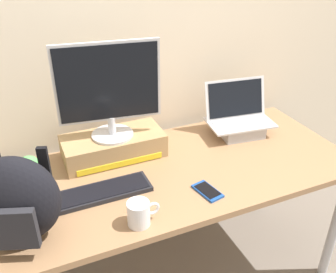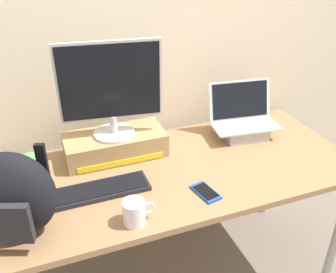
# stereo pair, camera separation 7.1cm
# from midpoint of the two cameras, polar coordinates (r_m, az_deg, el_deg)

# --- Properties ---
(back_wall) EXTENTS (7.00, 0.10, 2.60)m
(back_wall) POSITION_cam_midpoint_polar(r_m,az_deg,el_deg) (1.93, -4.09, 16.43)
(back_wall) COLOR beige
(back_wall) RESTS_ON ground
(desk) EXTENTS (1.78, 0.74, 0.74)m
(desk) POSITION_cam_midpoint_polar(r_m,az_deg,el_deg) (1.78, 1.15, -7.07)
(desk) COLOR #99704C
(desk) RESTS_ON ground
(toner_box_yellow) EXTENTS (0.49, 0.23, 0.12)m
(toner_box_yellow) POSITION_cam_midpoint_polar(r_m,az_deg,el_deg) (1.84, -6.99, -1.23)
(toner_box_yellow) COLOR #A88456
(toner_box_yellow) RESTS_ON desk
(desktop_monitor) EXTENTS (0.47, 0.20, 0.45)m
(desktop_monitor) POSITION_cam_midpoint_polar(r_m,az_deg,el_deg) (1.71, -7.59, 7.26)
(desktop_monitor) COLOR silver
(desktop_monitor) RESTS_ON toner_box_yellow
(open_laptop) EXTENTS (0.37, 0.26, 0.28)m
(open_laptop) POSITION_cam_midpoint_polar(r_m,az_deg,el_deg) (2.06, 12.32, 1.82)
(open_laptop) COLOR #ADADB2
(open_laptop) RESTS_ON desk
(external_keyboard) EXTENTS (0.41, 0.14, 0.02)m
(external_keyboard) POSITION_cam_midpoint_polar(r_m,az_deg,el_deg) (1.62, -8.86, -8.07)
(external_keyboard) COLOR black
(external_keyboard) RESTS_ON desk
(messenger_backpack) EXTENTS (0.35, 0.29, 0.34)m
(messenger_backpack) POSITION_cam_midpoint_polar(r_m,az_deg,el_deg) (1.41, -21.30, -8.48)
(messenger_backpack) COLOR black
(messenger_backpack) RESTS_ON desk
(coffee_mug) EXTENTS (0.13, 0.09, 0.10)m
(coffee_mug) POSITION_cam_midpoint_polar(r_m,az_deg,el_deg) (1.44, -3.68, -11.51)
(coffee_mug) COLOR silver
(coffee_mug) RESTS_ON desk
(cell_phone) EXTENTS (0.10, 0.15, 0.01)m
(cell_phone) POSITION_cam_midpoint_polar(r_m,az_deg,el_deg) (1.61, 7.06, -8.48)
(cell_phone) COLOR #19479E
(cell_phone) RESTS_ON desk
(plush_toy) EXTENTS (0.11, 0.11, 0.11)m
(plush_toy) POSITION_cam_midpoint_polar(r_m,az_deg,el_deg) (1.79, -19.19, -4.00)
(plush_toy) COLOR #56B256
(plush_toy) RESTS_ON desk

